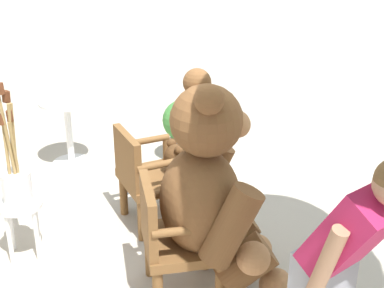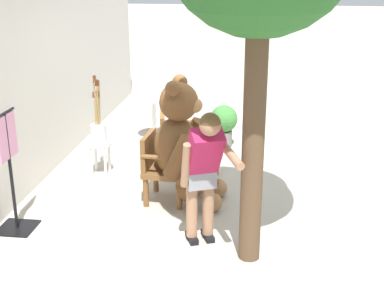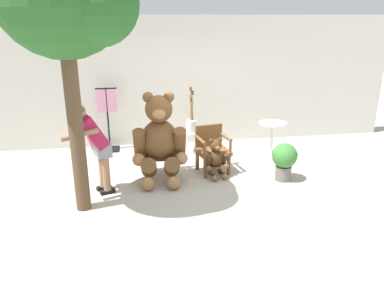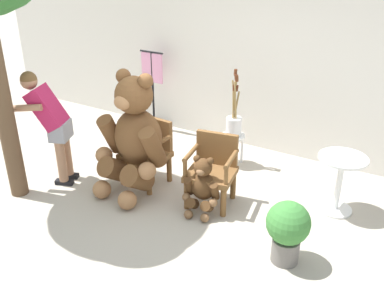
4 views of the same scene
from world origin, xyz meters
name	(u,v)px [view 2 (image 2 of 4)]	position (x,y,z in m)	size (l,w,h in m)	color
ground_plane	(212,186)	(0.00, 0.00, 0.00)	(60.00, 60.00, 0.00)	#B2A899
back_wall	(31,79)	(0.00, 2.40, 1.40)	(10.00, 0.16, 2.80)	beige
wooden_chair_left	(162,165)	(-0.49, 0.58, 0.46)	(0.60, 0.56, 0.86)	brown
wooden_chair_right	(175,140)	(0.48, 0.58, 0.46)	(0.64, 0.61, 0.86)	brown
teddy_bear_large	(183,143)	(-0.50, 0.31, 0.77)	(0.94, 0.92, 1.57)	brown
teddy_bear_small	(194,148)	(0.50, 0.30, 0.36)	(0.45, 0.45, 0.73)	#4C3019
person_visitor	(204,166)	(-1.55, -0.06, 0.90)	(0.72, 0.68, 1.52)	black
white_stool	(100,150)	(0.26, 1.61, 0.36)	(0.34, 0.34, 0.46)	white
brush_bucket	(99,129)	(0.26, 1.61, 0.66)	(0.22, 0.22, 0.95)	white
round_side_table	(154,113)	(1.86, 1.16, 0.45)	(0.56, 0.56, 0.72)	white
potted_plant	(224,123)	(1.65, -0.03, 0.40)	(0.44, 0.44, 0.68)	slate
clothing_display_stand	(10,169)	(-1.47, 2.06, 0.72)	(0.44, 0.40, 1.36)	black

